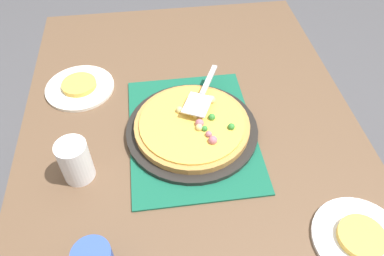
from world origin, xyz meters
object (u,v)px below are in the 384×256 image
pizza_pan (192,130)px  cup_far (75,161)px  plate_near_left (360,239)px  served_slice_left (362,237)px  pizza_server (202,94)px  served_slice_right (79,85)px  plate_far_right (80,88)px  pizza (192,125)px

pizza_pan → cup_far: 0.33m
plate_near_left → served_slice_left: bearing=0.0°
served_slice_left → cup_far: size_ratio=0.92×
cup_far → pizza_server: bearing=-61.0°
plate_near_left → cup_far: 0.71m
served_slice_left → served_slice_right: same height
served_slice_right → pizza_server: bearing=-111.6°
plate_near_left → pizza_server: (0.47, 0.30, 0.06)m
served_slice_left → pizza_server: pizza_server is taller
plate_near_left → plate_far_right: (0.62, 0.68, 0.00)m
plate_far_right → pizza_pan: bearing=-125.3°
served_slice_left → served_slice_right: (0.62, 0.68, 0.00)m
served_slice_right → pizza_pan: bearing=-125.3°
pizza → plate_far_right: bearing=54.8°
pizza_pan → served_slice_right: bearing=54.7°
served_slice_left → cup_far: cup_far is taller
pizza_pan → served_slice_right: served_slice_right is taller
plate_far_right → served_slice_left: bearing=-132.6°
pizza_pan → plate_near_left: (-0.38, -0.34, -0.01)m
pizza → pizza_server: pizza_server is taller
pizza_pan → served_slice_right: 0.41m
pizza → pizza_server: bearing=-25.0°
served_slice_left → plate_near_left: bearing=0.0°
pizza → cup_far: bearing=109.1°
served_slice_left → served_slice_right: bearing=47.4°
served_slice_left → cup_far: bearing=67.2°
served_slice_right → cup_far: cup_far is taller
pizza → served_slice_left: size_ratio=3.00×
pizza_pan → served_slice_left: (-0.38, -0.34, 0.01)m
plate_near_left → served_slice_right: (0.62, 0.68, 0.01)m
plate_near_left → pizza_pan: bearing=41.6°
plate_far_right → cup_far: size_ratio=1.83×
pizza → served_slice_right: size_ratio=3.00×
pizza_pan → pizza: pizza is taller
pizza_server → served_slice_right: bearing=68.4°
cup_far → served_slice_left: bearing=-112.8°
plate_near_left → served_slice_right: size_ratio=2.00×
served_slice_left → pizza_server: (0.47, 0.30, 0.05)m
pizza → pizza_server: (0.09, -0.04, 0.03)m
pizza_pan → pizza: bearing=-96.0°
plate_far_right → pizza_server: size_ratio=0.97×
pizza_pan → plate_near_left: 0.51m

